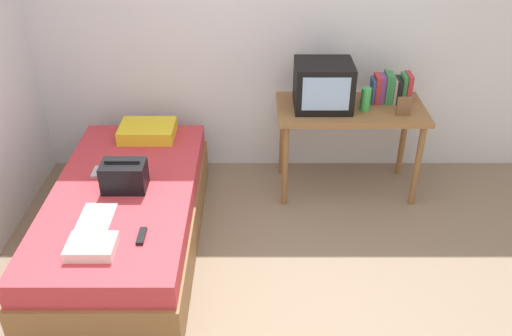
# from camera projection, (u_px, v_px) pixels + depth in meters

# --- Properties ---
(ground_plane) EXTENTS (8.00, 8.00, 0.00)m
(ground_plane) POSITION_uv_depth(u_px,v_px,m) (273.00, 325.00, 3.36)
(ground_plane) COLOR #84705B
(wall_back) EXTENTS (5.20, 0.10, 2.60)m
(wall_back) POSITION_uv_depth(u_px,v_px,m) (269.00, 21.00, 4.39)
(wall_back) COLOR silver
(wall_back) RESTS_ON ground
(bed) EXTENTS (1.00, 2.00, 0.49)m
(bed) POSITION_uv_depth(u_px,v_px,m) (126.00, 217.00, 3.90)
(bed) COLOR olive
(bed) RESTS_ON ground
(desk) EXTENTS (1.16, 0.60, 0.75)m
(desk) POSITION_uv_depth(u_px,v_px,m) (350.00, 118.00, 4.34)
(desk) COLOR olive
(desk) RESTS_ON ground
(tv) EXTENTS (0.44, 0.39, 0.36)m
(tv) POSITION_uv_depth(u_px,v_px,m) (323.00, 85.00, 4.20)
(tv) COLOR black
(tv) RESTS_ON desk
(water_bottle) EXTENTS (0.08, 0.08, 0.18)m
(water_bottle) POSITION_uv_depth(u_px,v_px,m) (365.00, 99.00, 4.19)
(water_bottle) COLOR green
(water_bottle) RESTS_ON desk
(book_row) EXTENTS (0.31, 0.17, 0.24)m
(book_row) POSITION_uv_depth(u_px,v_px,m) (391.00, 88.00, 4.32)
(book_row) COLOR #2D5699
(book_row) RESTS_ON desk
(picture_frame) EXTENTS (0.11, 0.02, 0.15)m
(picture_frame) POSITION_uv_depth(u_px,v_px,m) (404.00, 106.00, 4.12)
(picture_frame) COLOR brown
(picture_frame) RESTS_ON desk
(pillow) EXTENTS (0.44, 0.34, 0.11)m
(pillow) POSITION_uv_depth(u_px,v_px,m) (147.00, 131.00, 4.40)
(pillow) COLOR yellow
(pillow) RESTS_ON bed
(handbag) EXTENTS (0.30, 0.20, 0.22)m
(handbag) POSITION_uv_depth(u_px,v_px,m) (124.00, 176.00, 3.73)
(handbag) COLOR black
(handbag) RESTS_ON bed
(magazine) EXTENTS (0.21, 0.29, 0.01)m
(magazine) POSITION_uv_depth(u_px,v_px,m) (96.00, 216.00, 3.49)
(magazine) COLOR white
(magazine) RESTS_ON bed
(remote_dark) EXTENTS (0.04, 0.16, 0.02)m
(remote_dark) POSITION_uv_depth(u_px,v_px,m) (141.00, 236.00, 3.31)
(remote_dark) COLOR black
(remote_dark) RESTS_ON bed
(remote_silver) EXTENTS (0.04, 0.14, 0.02)m
(remote_silver) POSITION_uv_depth(u_px,v_px,m) (96.00, 172.00, 3.94)
(remote_silver) COLOR #B7B7BC
(remote_silver) RESTS_ON bed
(folded_towel) EXTENTS (0.28, 0.22, 0.07)m
(folded_towel) POSITION_uv_depth(u_px,v_px,m) (91.00, 247.00, 3.19)
(folded_towel) COLOR white
(folded_towel) RESTS_ON bed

